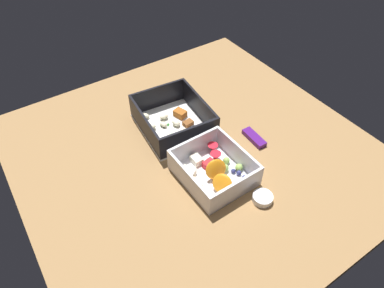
% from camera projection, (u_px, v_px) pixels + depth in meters
% --- Properties ---
extents(table_surface, '(0.80, 0.80, 0.02)m').
position_uv_depth(table_surface, '(195.00, 154.00, 0.85)').
color(table_surface, '#9E7547').
rests_on(table_surface, ground).
extents(pasta_container, '(0.20, 0.18, 0.07)m').
position_uv_depth(pasta_container, '(173.00, 121.00, 0.88)').
color(pasta_container, white).
rests_on(pasta_container, table_surface).
extents(fruit_bowl, '(0.16, 0.14, 0.06)m').
position_uv_depth(fruit_bowl, '(214.00, 170.00, 0.77)').
color(fruit_bowl, white).
rests_on(fruit_bowl, table_surface).
extents(candy_bar, '(0.07, 0.03, 0.01)m').
position_uv_depth(candy_bar, '(254.00, 138.00, 0.87)').
color(candy_bar, '#51197A').
rests_on(candy_bar, table_surface).
extents(paper_cup_liner, '(0.04, 0.04, 0.01)m').
position_uv_depth(paper_cup_liner, '(263.00, 198.00, 0.73)').
color(paper_cup_liner, white).
rests_on(paper_cup_liner, table_surface).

